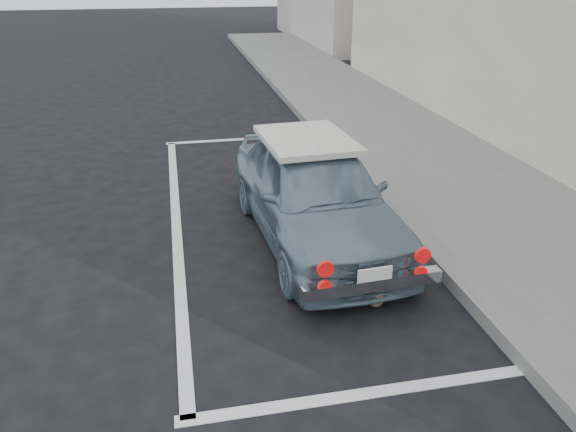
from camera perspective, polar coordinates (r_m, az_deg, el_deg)
ground at (r=4.88m, az=0.56°, el=-14.52°), size 80.00×80.00×0.00m
sidewalk at (r=7.59m, az=21.42°, el=-0.56°), size 2.80×40.00×0.15m
pline_rear at (r=4.63m, az=8.29°, el=-17.36°), size 3.00×0.12×0.01m
pline_front at (r=10.74m, az=-4.22°, el=7.82°), size 3.00×0.12×0.01m
pline_side at (r=7.38m, az=-11.29°, el=-0.61°), size 0.12×7.00×0.01m
retro_coupe at (r=6.57m, az=2.75°, el=2.46°), size 1.65×3.64×1.21m
cat at (r=5.58m, az=8.82°, el=-7.96°), size 0.24×0.43×0.23m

